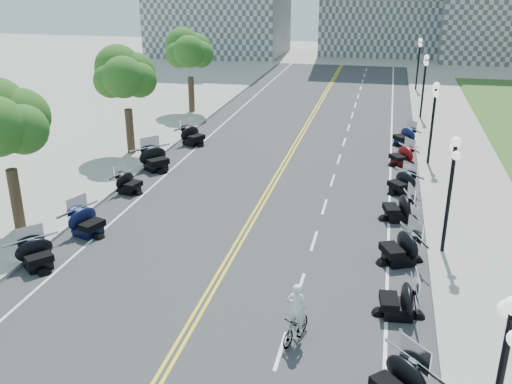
# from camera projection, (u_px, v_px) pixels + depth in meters

# --- Properties ---
(ground) EXTENTS (160.00, 160.00, 0.00)m
(ground) POSITION_uv_depth(u_px,v_px,m) (219.00, 277.00, 22.16)
(ground) COLOR gray
(road) EXTENTS (16.00, 90.00, 0.01)m
(road) POSITION_uv_depth(u_px,v_px,m) (270.00, 188.00, 31.24)
(road) COLOR #333335
(road) RESTS_ON ground
(centerline_yellow_a) EXTENTS (0.12, 90.00, 0.00)m
(centerline_yellow_a) POSITION_uv_depth(u_px,v_px,m) (268.00, 188.00, 31.27)
(centerline_yellow_a) COLOR yellow
(centerline_yellow_a) RESTS_ON road
(centerline_yellow_b) EXTENTS (0.12, 90.00, 0.00)m
(centerline_yellow_b) POSITION_uv_depth(u_px,v_px,m) (272.00, 188.00, 31.22)
(centerline_yellow_b) COLOR yellow
(centerline_yellow_b) RESTS_ON road
(edge_line_north) EXTENTS (0.12, 90.00, 0.00)m
(edge_line_north) POSITION_uv_depth(u_px,v_px,m) (390.00, 198.00, 29.91)
(edge_line_north) COLOR white
(edge_line_north) RESTS_ON road
(edge_line_south) EXTENTS (0.12, 90.00, 0.00)m
(edge_line_south) POSITION_uv_depth(u_px,v_px,m) (161.00, 179.00, 32.58)
(edge_line_south) COLOR white
(edge_line_south) RESTS_ON road
(lane_dash_5) EXTENTS (0.12, 2.00, 0.00)m
(lane_dash_5) POSITION_uv_depth(u_px,v_px,m) (281.00, 351.00, 17.85)
(lane_dash_5) COLOR white
(lane_dash_5) RESTS_ON road
(lane_dash_6) EXTENTS (0.12, 2.00, 0.00)m
(lane_dash_6) POSITION_uv_depth(u_px,v_px,m) (300.00, 286.00, 21.49)
(lane_dash_6) COLOR white
(lane_dash_6) RESTS_ON road
(lane_dash_7) EXTENTS (0.12, 2.00, 0.00)m
(lane_dash_7) POSITION_uv_depth(u_px,v_px,m) (314.00, 241.00, 25.12)
(lane_dash_7) COLOR white
(lane_dash_7) RESTS_ON road
(lane_dash_8) EXTENTS (0.12, 2.00, 0.00)m
(lane_dash_8) POSITION_uv_depth(u_px,v_px,m) (324.00, 207.00, 28.76)
(lane_dash_8) COLOR white
(lane_dash_8) RESTS_ON road
(lane_dash_9) EXTENTS (0.12, 2.00, 0.00)m
(lane_dash_9) POSITION_uv_depth(u_px,v_px,m) (332.00, 180.00, 32.39)
(lane_dash_9) COLOR white
(lane_dash_9) RESTS_ON road
(lane_dash_10) EXTENTS (0.12, 2.00, 0.00)m
(lane_dash_10) POSITION_uv_depth(u_px,v_px,m) (339.00, 159.00, 36.02)
(lane_dash_10) COLOR white
(lane_dash_10) RESTS_ON road
(lane_dash_11) EXTENTS (0.12, 2.00, 0.00)m
(lane_dash_11) POSITION_uv_depth(u_px,v_px,m) (344.00, 142.00, 39.66)
(lane_dash_11) COLOR white
(lane_dash_11) RESTS_ON road
(lane_dash_12) EXTENTS (0.12, 2.00, 0.00)m
(lane_dash_12) POSITION_uv_depth(u_px,v_px,m) (349.00, 128.00, 43.29)
(lane_dash_12) COLOR white
(lane_dash_12) RESTS_ON road
(lane_dash_13) EXTENTS (0.12, 2.00, 0.00)m
(lane_dash_13) POSITION_uv_depth(u_px,v_px,m) (352.00, 115.00, 46.93)
(lane_dash_13) COLOR white
(lane_dash_13) RESTS_ON road
(lane_dash_14) EXTENTS (0.12, 2.00, 0.00)m
(lane_dash_14) POSITION_uv_depth(u_px,v_px,m) (355.00, 105.00, 50.56)
(lane_dash_14) COLOR white
(lane_dash_14) RESTS_ON road
(lane_dash_15) EXTENTS (0.12, 2.00, 0.00)m
(lane_dash_15) POSITION_uv_depth(u_px,v_px,m) (358.00, 96.00, 54.19)
(lane_dash_15) COLOR white
(lane_dash_15) RESTS_ON road
(lane_dash_16) EXTENTS (0.12, 2.00, 0.00)m
(lane_dash_16) POSITION_uv_depth(u_px,v_px,m) (361.00, 88.00, 57.83)
(lane_dash_16) COLOR white
(lane_dash_16) RESTS_ON road
(lane_dash_17) EXTENTS (0.12, 2.00, 0.00)m
(lane_dash_17) POSITION_uv_depth(u_px,v_px,m) (363.00, 81.00, 61.46)
(lane_dash_17) COLOR white
(lane_dash_17) RESTS_ON road
(lane_dash_18) EXTENTS (0.12, 2.00, 0.00)m
(lane_dash_18) POSITION_uv_depth(u_px,v_px,m) (365.00, 75.00, 65.10)
(lane_dash_18) COLOR white
(lane_dash_18) RESTS_ON road
(lane_dash_19) EXTENTS (0.12, 2.00, 0.00)m
(lane_dash_19) POSITION_uv_depth(u_px,v_px,m) (366.00, 70.00, 68.73)
(lane_dash_19) COLOR white
(lane_dash_19) RESTS_ON road
(sidewalk_north) EXTENTS (5.00, 90.00, 0.15)m
(sidewalk_north) POSITION_uv_depth(u_px,v_px,m) (472.00, 203.00, 29.03)
(sidewalk_north) COLOR #9E9991
(sidewalk_north) RESTS_ON ground
(sidewalk_south) EXTENTS (5.00, 90.00, 0.15)m
(sidewalk_south) POSITION_uv_depth(u_px,v_px,m) (95.00, 173.00, 33.41)
(sidewalk_south) COLOR #9E9991
(sidewalk_south) RESTS_ON ground
(street_lamp_2) EXTENTS (0.50, 1.20, 4.90)m
(street_lamp_2) POSITION_uv_depth(u_px,v_px,m) (449.00, 196.00, 23.06)
(street_lamp_2) COLOR black
(street_lamp_2) RESTS_ON sidewalk_north
(street_lamp_3) EXTENTS (0.50, 1.20, 4.90)m
(street_lamp_3) POSITION_uv_depth(u_px,v_px,m) (432.00, 124.00, 33.96)
(street_lamp_3) COLOR black
(street_lamp_3) RESTS_ON sidewalk_north
(street_lamp_4) EXTENTS (0.50, 1.20, 4.90)m
(street_lamp_4) POSITION_uv_depth(u_px,v_px,m) (423.00, 87.00, 44.86)
(street_lamp_4) COLOR black
(street_lamp_4) RESTS_ON sidewalk_north
(street_lamp_5) EXTENTS (0.50, 1.20, 4.90)m
(street_lamp_5) POSITION_uv_depth(u_px,v_px,m) (418.00, 64.00, 55.76)
(street_lamp_5) COLOR black
(street_lamp_5) RESTS_ON sidewalk_north
(tree_2) EXTENTS (4.80, 4.80, 9.20)m
(tree_2) POSITION_uv_depth(u_px,v_px,m) (5.00, 131.00, 24.35)
(tree_2) COLOR #235619
(tree_2) RESTS_ON sidewalk_south
(tree_3) EXTENTS (4.80, 4.80, 9.20)m
(tree_3) POSITION_uv_depth(u_px,v_px,m) (126.00, 81.00, 35.25)
(tree_3) COLOR #235619
(tree_3) RESTS_ON sidewalk_south
(tree_4) EXTENTS (4.80, 4.80, 9.20)m
(tree_4) POSITION_uv_depth(u_px,v_px,m) (190.00, 55.00, 46.15)
(tree_4) COLOR #235619
(tree_4) RESTS_ON sidewalk_south
(motorcycle_n_4) EXTENTS (2.74, 2.74, 1.36)m
(motorcycle_n_4) POSITION_uv_depth(u_px,v_px,m) (398.00, 380.00, 15.59)
(motorcycle_n_4) COLOR black
(motorcycle_n_4) RESTS_ON road
(motorcycle_n_5) EXTENTS (2.11, 2.11, 1.35)m
(motorcycle_n_5) POSITION_uv_depth(u_px,v_px,m) (398.00, 298.00, 19.46)
(motorcycle_n_5) COLOR black
(motorcycle_n_5) RESTS_ON road
(motorcycle_n_6) EXTENTS (2.83, 2.83, 1.49)m
(motorcycle_n_6) POSITION_uv_depth(u_px,v_px,m) (400.00, 246.00, 23.00)
(motorcycle_n_6) COLOR black
(motorcycle_n_6) RESTS_ON road
(motorcycle_n_7) EXTENTS (2.42, 2.42, 1.40)m
(motorcycle_n_7) POSITION_uv_depth(u_px,v_px,m) (398.00, 206.00, 27.03)
(motorcycle_n_7) COLOR black
(motorcycle_n_7) RESTS_ON road
(motorcycle_n_8) EXTENTS (2.61, 2.61, 1.29)m
(motorcycle_n_8) POSITION_uv_depth(u_px,v_px,m) (402.00, 182.00, 30.36)
(motorcycle_n_8) COLOR black
(motorcycle_n_8) RESTS_ON road
(motorcycle_n_9) EXTENTS (2.60, 2.60, 1.31)m
(motorcycle_n_9) POSITION_uv_depth(u_px,v_px,m) (402.00, 155.00, 34.73)
(motorcycle_n_9) COLOR #590A0C
(motorcycle_n_9) RESTS_ON road
(motorcycle_n_10) EXTENTS (2.66, 2.66, 1.34)m
(motorcycle_n_10) POSITION_uv_depth(u_px,v_px,m) (404.00, 135.00, 38.79)
(motorcycle_n_10) COLOR black
(motorcycle_n_10) RESTS_ON road
(motorcycle_s_5) EXTENTS (2.67, 2.67, 1.33)m
(motorcycle_s_5) POSITION_uv_depth(u_px,v_px,m) (36.00, 253.00, 22.62)
(motorcycle_s_5) COLOR black
(motorcycle_s_5) RESTS_ON road
(motorcycle_s_6) EXTENTS (2.55, 2.55, 1.40)m
(motorcycle_s_6) POSITION_uv_depth(u_px,v_px,m) (87.00, 221.00, 25.48)
(motorcycle_s_6) COLOR black
(motorcycle_s_6) RESTS_ON road
(motorcycle_s_7) EXTENTS (2.16, 2.16, 1.25)m
(motorcycle_s_7) POSITION_uv_depth(u_px,v_px,m) (129.00, 182.00, 30.38)
(motorcycle_s_7) COLOR black
(motorcycle_s_7) RESTS_ON road
(motorcycle_s_8) EXTENTS (3.11, 3.11, 1.54)m
(motorcycle_s_8) POSITION_uv_depth(u_px,v_px,m) (155.00, 158.00, 33.83)
(motorcycle_s_8) COLOR black
(motorcycle_s_8) RESTS_ON road
(motorcycle_s_9) EXTENTS (2.78, 2.78, 1.43)m
(motorcycle_s_9) POSITION_uv_depth(u_px,v_px,m) (193.00, 135.00, 38.79)
(motorcycle_s_9) COLOR black
(motorcycle_s_9) RESTS_ON road
(bicycle) EXTENTS (0.98, 1.68, 0.97)m
(bicycle) POSITION_uv_depth(u_px,v_px,m) (296.00, 327.00, 18.20)
(bicycle) COLOR #A51414
(bicycle) RESTS_ON road
(cyclist_rider) EXTENTS (0.63, 0.41, 1.72)m
(cyclist_rider) POSITION_uv_depth(u_px,v_px,m) (297.00, 291.00, 17.71)
(cyclist_rider) COLOR white
(cyclist_rider) RESTS_ON bicycle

